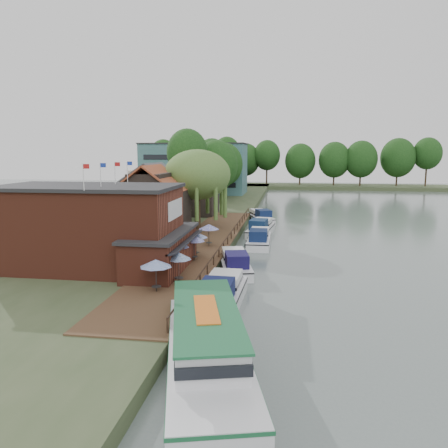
{
  "coord_description": "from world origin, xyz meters",
  "views": [
    {
      "loc": [
        1.18,
        -36.24,
        11.04
      ],
      "look_at": [
        -6.0,
        12.0,
        3.0
      ],
      "focal_mm": 35.0,
      "sensor_mm": 36.0,
      "label": 1
    }
  ],
  "objects_px": {
    "pub": "(110,227)",
    "cruiser_2": "(259,237)",
    "cottage_b": "(154,193)",
    "umbrella_0": "(156,275)",
    "hotel_block": "(195,168)",
    "tour_boat": "(207,342)",
    "cruiser_0": "(221,290)",
    "cruiser_3": "(261,226)",
    "cruiser_4": "(260,215)",
    "cottage_c": "(194,188)",
    "willow": "(198,190)",
    "cottage_a": "(152,201)",
    "umbrella_4": "(196,244)",
    "swan": "(190,335)",
    "umbrella_5": "(209,235)",
    "umbrella_3": "(194,248)",
    "cruiser_1": "(235,260)",
    "umbrella_2": "(177,254)",
    "umbrella_1": "(179,267)"
  },
  "relations": [
    {
      "from": "umbrella_2",
      "to": "umbrella_5",
      "type": "bearing_deg",
      "value": 83.24
    },
    {
      "from": "umbrella_0",
      "to": "cruiser_0",
      "type": "height_order",
      "value": "umbrella_0"
    },
    {
      "from": "cruiser_2",
      "to": "cruiser_4",
      "type": "bearing_deg",
      "value": 92.58
    },
    {
      "from": "cottage_b",
      "to": "umbrella_2",
      "type": "distance_m",
      "value": 26.44
    },
    {
      "from": "umbrella_4",
      "to": "cruiser_3",
      "type": "xyz_separation_m",
      "value": [
        5.14,
        18.08,
        -1.13
      ]
    },
    {
      "from": "cottage_a",
      "to": "cruiser_1",
      "type": "height_order",
      "value": "cottage_a"
    },
    {
      "from": "hotel_block",
      "to": "cruiser_4",
      "type": "bearing_deg",
      "value": -63.17
    },
    {
      "from": "cruiser_3",
      "to": "cruiser_0",
      "type": "bearing_deg",
      "value": -86.0
    },
    {
      "from": "umbrella_4",
      "to": "cruiser_4",
      "type": "relative_size",
      "value": 0.26
    },
    {
      "from": "umbrella_0",
      "to": "swan",
      "type": "relative_size",
      "value": 5.4
    },
    {
      "from": "cruiser_4",
      "to": "tour_boat",
      "type": "distance_m",
      "value": 48.71
    },
    {
      "from": "cruiser_0",
      "to": "swan",
      "type": "xyz_separation_m",
      "value": [
        -1.02,
        -5.77,
        -0.97
      ]
    },
    {
      "from": "umbrella_5",
      "to": "cruiser_0",
      "type": "distance_m",
      "value": 15.58
    },
    {
      "from": "umbrella_1",
      "to": "cruiser_1",
      "type": "height_order",
      "value": "umbrella_1"
    },
    {
      "from": "pub",
      "to": "cruiser_2",
      "type": "relative_size",
      "value": 2.17
    },
    {
      "from": "cruiser_0",
      "to": "cruiser_2",
      "type": "distance_m",
      "value": 21.26
    },
    {
      "from": "hotel_block",
      "to": "cruiser_3",
      "type": "distance_m",
      "value": 52.04
    },
    {
      "from": "pub",
      "to": "cruiser_2",
      "type": "xyz_separation_m",
      "value": [
        11.81,
        15.92,
        -3.55
      ]
    },
    {
      "from": "cruiser_3",
      "to": "umbrella_5",
      "type": "bearing_deg",
      "value": -103.36
    },
    {
      "from": "umbrella_0",
      "to": "cruiser_3",
      "type": "relative_size",
      "value": 0.25
    },
    {
      "from": "willow",
      "to": "umbrella_4",
      "type": "distance_m",
      "value": 15.72
    },
    {
      "from": "cottage_c",
      "to": "cruiser_3",
      "type": "distance_m",
      "value": 16.37
    },
    {
      "from": "umbrella_0",
      "to": "cruiser_2",
      "type": "xyz_separation_m",
      "value": [
        5.93,
        21.89,
        -1.19
      ]
    },
    {
      "from": "willow",
      "to": "cottage_a",
      "type": "bearing_deg",
      "value": -131.99
    },
    {
      "from": "cottage_a",
      "to": "cottage_b",
      "type": "bearing_deg",
      "value": 106.7
    },
    {
      "from": "cottage_b",
      "to": "willow",
      "type": "distance_m",
      "value": 9.07
    },
    {
      "from": "umbrella_3",
      "to": "cruiser_2",
      "type": "bearing_deg",
      "value": 67.59
    },
    {
      "from": "tour_boat",
      "to": "umbrella_3",
      "type": "bearing_deg",
      "value": 90.02
    },
    {
      "from": "cottage_b",
      "to": "willow",
      "type": "xyz_separation_m",
      "value": [
        7.5,
        -5.0,
        0.96
      ]
    },
    {
      "from": "cruiser_4",
      "to": "cottage_c",
      "type": "bearing_deg",
      "value": 159.33
    },
    {
      "from": "pub",
      "to": "umbrella_1",
      "type": "bearing_deg",
      "value": -27.11
    },
    {
      "from": "hotel_block",
      "to": "tour_boat",
      "type": "distance_m",
      "value": 88.17
    },
    {
      "from": "hotel_block",
      "to": "cottage_a",
      "type": "xyz_separation_m",
      "value": [
        7.0,
        -56.0,
        -1.9
      ]
    },
    {
      "from": "cottage_c",
      "to": "cruiser_4",
      "type": "xyz_separation_m",
      "value": [
        10.79,
        -0.15,
        -4.15
      ]
    },
    {
      "from": "umbrella_0",
      "to": "umbrella_3",
      "type": "height_order",
      "value": "same"
    },
    {
      "from": "cottage_c",
      "to": "umbrella_5",
      "type": "xyz_separation_m",
      "value": [
        6.84,
        -24.2,
        -2.96
      ]
    },
    {
      "from": "umbrella_0",
      "to": "willow",
      "type": "bearing_deg",
      "value": 95.24
    },
    {
      "from": "cruiser_0",
      "to": "cruiser_3",
      "type": "height_order",
      "value": "cruiser_0"
    },
    {
      "from": "cottage_c",
      "to": "umbrella_2",
      "type": "distance_m",
      "value": 34.02
    },
    {
      "from": "cottage_b",
      "to": "umbrella_0",
      "type": "xyz_separation_m",
      "value": [
        9.88,
        -30.97,
        -2.96
      ]
    },
    {
      "from": "cottage_a",
      "to": "cottage_c",
      "type": "bearing_deg",
      "value": 86.99
    },
    {
      "from": "cruiser_1",
      "to": "tour_boat",
      "type": "relative_size",
      "value": 0.63
    },
    {
      "from": "willow",
      "to": "umbrella_2",
      "type": "bearing_deg",
      "value": -83.38
    },
    {
      "from": "umbrella_2",
      "to": "cruiser_0",
      "type": "bearing_deg",
      "value": -51.06
    },
    {
      "from": "cottage_a",
      "to": "cruiser_3",
      "type": "bearing_deg",
      "value": 32.97
    },
    {
      "from": "hotel_block",
      "to": "cottage_b",
      "type": "height_order",
      "value": "hotel_block"
    },
    {
      "from": "umbrella_4",
      "to": "cruiser_4",
      "type": "distance_m",
      "value": 29.15
    },
    {
      "from": "pub",
      "to": "umbrella_0",
      "type": "xyz_separation_m",
      "value": [
        5.88,
        -5.97,
        -2.36
      ]
    },
    {
      "from": "hotel_block",
      "to": "cottage_a",
      "type": "relative_size",
      "value": 2.95
    },
    {
      "from": "cottage_a",
      "to": "umbrella_0",
      "type": "bearing_deg",
      "value": -71.83
    }
  ]
}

